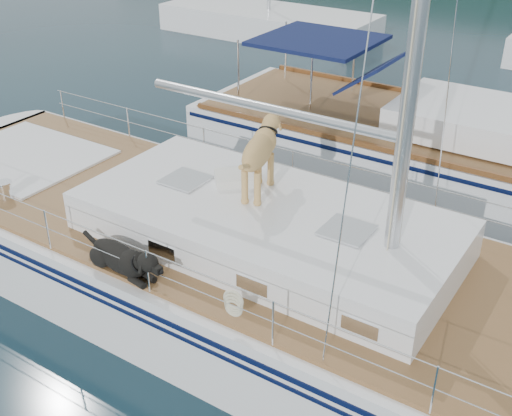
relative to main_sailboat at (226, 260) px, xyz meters
The scene contains 4 objects.
ground 0.69m from the main_sailboat, behind, with size 120.00×120.00×0.00m, color black.
main_sailboat is the anchor object (origin of this frame).
neighbor_sailboat 5.98m from the main_sailboat, 73.63° to the left, with size 11.00×3.50×13.30m.
bg_boat_west 16.17m from the main_sailboat, 120.03° to the left, with size 8.00×3.00×11.65m.
Camera 1 is at (4.84, -6.41, 6.00)m, focal length 45.00 mm.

